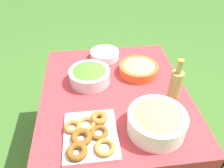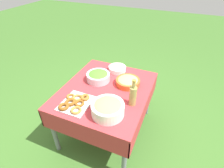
{
  "view_description": "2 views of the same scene",
  "coord_description": "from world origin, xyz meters",
  "px_view_note": "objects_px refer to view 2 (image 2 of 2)",
  "views": [
    {
      "loc": [
        1.08,
        -0.15,
        1.64
      ],
      "look_at": [
        0.01,
        -0.02,
        0.76
      ],
      "focal_mm": 35.0,
      "sensor_mm": 36.0,
      "label": 1
    },
    {
      "loc": [
        1.42,
        0.68,
        1.9
      ],
      "look_at": [
        -0.04,
        0.06,
        0.75
      ],
      "focal_mm": 28.0,
      "sensor_mm": 36.0,
      "label": 2
    }
  ],
  "objects_px": {
    "donut_platter": "(75,103)",
    "olive_oil_bottle": "(133,95)",
    "salad_bowl": "(98,76)",
    "plate_stack": "(117,69)",
    "pasta_bowl": "(128,81)",
    "bread_bowl": "(108,108)"
  },
  "relations": [
    {
      "from": "salad_bowl",
      "to": "plate_stack",
      "type": "distance_m",
      "value": 0.32
    },
    {
      "from": "donut_platter",
      "to": "bread_bowl",
      "type": "height_order",
      "value": "bread_bowl"
    },
    {
      "from": "donut_platter",
      "to": "olive_oil_bottle",
      "type": "height_order",
      "value": "olive_oil_bottle"
    },
    {
      "from": "salad_bowl",
      "to": "donut_platter",
      "type": "relative_size",
      "value": 0.81
    },
    {
      "from": "plate_stack",
      "to": "olive_oil_bottle",
      "type": "relative_size",
      "value": 0.76
    },
    {
      "from": "pasta_bowl",
      "to": "donut_platter",
      "type": "xyz_separation_m",
      "value": [
        0.54,
        -0.38,
        -0.02
      ]
    },
    {
      "from": "salad_bowl",
      "to": "pasta_bowl",
      "type": "bearing_deg",
      "value": 98.89
    },
    {
      "from": "pasta_bowl",
      "to": "donut_platter",
      "type": "height_order",
      "value": "pasta_bowl"
    },
    {
      "from": "pasta_bowl",
      "to": "plate_stack",
      "type": "bearing_deg",
      "value": -136.31
    },
    {
      "from": "salad_bowl",
      "to": "olive_oil_bottle",
      "type": "height_order",
      "value": "olive_oil_bottle"
    },
    {
      "from": "pasta_bowl",
      "to": "plate_stack",
      "type": "relative_size",
      "value": 1.25
    },
    {
      "from": "olive_oil_bottle",
      "to": "bread_bowl",
      "type": "bearing_deg",
      "value": -37.75
    },
    {
      "from": "plate_stack",
      "to": "bread_bowl",
      "type": "distance_m",
      "value": 0.79
    },
    {
      "from": "olive_oil_bottle",
      "to": "pasta_bowl",
      "type": "bearing_deg",
      "value": -153.68
    },
    {
      "from": "plate_stack",
      "to": "olive_oil_bottle",
      "type": "bearing_deg",
      "value": 34.81
    },
    {
      "from": "salad_bowl",
      "to": "bread_bowl",
      "type": "distance_m",
      "value": 0.58
    },
    {
      "from": "salad_bowl",
      "to": "bread_bowl",
      "type": "xyz_separation_m",
      "value": [
        0.47,
        0.34,
        0.02
      ]
    },
    {
      "from": "plate_stack",
      "to": "pasta_bowl",
      "type": "bearing_deg",
      "value": 43.69
    },
    {
      "from": "plate_stack",
      "to": "olive_oil_bottle",
      "type": "xyz_separation_m",
      "value": [
        0.54,
        0.38,
        0.09
      ]
    },
    {
      "from": "donut_platter",
      "to": "salad_bowl",
      "type": "bearing_deg",
      "value": 177.23
    },
    {
      "from": "salad_bowl",
      "to": "pasta_bowl",
      "type": "relative_size",
      "value": 1.0
    },
    {
      "from": "donut_platter",
      "to": "olive_oil_bottle",
      "type": "bearing_deg",
      "value": 113.31
    }
  ]
}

